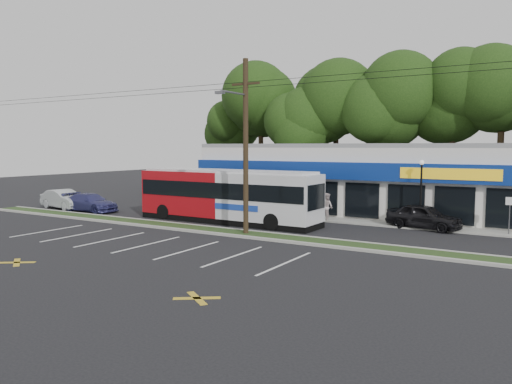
{
  "coord_description": "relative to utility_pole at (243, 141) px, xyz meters",
  "views": [
    {
      "loc": [
        18.2,
        -23.01,
        5.12
      ],
      "look_at": [
        1.26,
        5.0,
        2.1
      ],
      "focal_mm": 35.0,
      "sensor_mm": 36.0,
      "label": 1
    }
  ],
  "objects": [
    {
      "name": "ground",
      "position": [
        -2.83,
        -0.93,
        -5.41
      ],
      "size": [
        120.0,
        120.0,
        0.0
      ],
      "primitive_type": "plane",
      "color": "black",
      "rests_on": "ground"
    },
    {
      "name": "grass_strip",
      "position": [
        -2.83,
        0.07,
        -5.35
      ],
      "size": [
        40.0,
        1.6,
        0.12
      ],
      "primitive_type": "cube",
      "color": "#253E19",
      "rests_on": "ground"
    },
    {
      "name": "curb_south",
      "position": [
        -2.83,
        -0.78,
        -5.34
      ],
      "size": [
        40.0,
        0.25,
        0.14
      ],
      "primitive_type": "cube",
      "color": "#9E9E93",
      "rests_on": "ground"
    },
    {
      "name": "curb_north",
      "position": [
        -2.83,
        0.92,
        -5.34
      ],
      "size": [
        40.0,
        0.25,
        0.14
      ],
      "primitive_type": "cube",
      "color": "#9E9E93",
      "rests_on": "ground"
    },
    {
      "name": "sidewalk",
      "position": [
        2.17,
        8.07,
        -5.36
      ],
      "size": [
        32.0,
        2.2,
        0.1
      ],
      "primitive_type": "cube",
      "color": "#9E9E93",
      "rests_on": "ground"
    },
    {
      "name": "strip_mall",
      "position": [
        2.67,
        14.99,
        -2.76
      ],
      "size": [
        25.0,
        12.55,
        5.3
      ],
      "color": "silver",
      "rests_on": "ground"
    },
    {
      "name": "utility_pole",
      "position": [
        0.0,
        0.0,
        0.0
      ],
      "size": [
        50.0,
        2.77,
        10.0
      ],
      "color": "black",
      "rests_on": "ground"
    },
    {
      "name": "lamp_post",
      "position": [
        8.17,
        7.87,
        -2.74
      ],
      "size": [
        0.3,
        0.3,
        4.25
      ],
      "color": "black",
      "rests_on": "ground"
    },
    {
      "name": "sign_post",
      "position": [
        13.17,
        7.65,
        -3.86
      ],
      "size": [
        0.45,
        0.1,
        2.23
      ],
      "color": "#59595E",
      "rests_on": "ground"
    },
    {
      "name": "tree_line",
      "position": [
        1.17,
        25.07,
        3.0
      ],
      "size": [
        46.76,
        6.76,
        11.83
      ],
      "color": "black",
      "rests_on": "ground"
    },
    {
      "name": "metrobus",
      "position": [
        -3.52,
        3.57,
        -3.54
      ],
      "size": [
        13.18,
        2.98,
        3.53
      ],
      "rotation": [
        0.0,
        0.0,
        -0.02
      ],
      "color": "maroon",
      "rests_on": "ground"
    },
    {
      "name": "car_dark",
      "position": [
        8.46,
        7.57,
        -4.64
      ],
      "size": [
        4.84,
        2.73,
        1.55
      ],
      "primitive_type": "imported",
      "rotation": [
        0.0,
        0.0,
        1.36
      ],
      "color": "black",
      "rests_on": "ground"
    },
    {
      "name": "car_silver",
      "position": [
        -19.02,
        2.57,
        -4.63
      ],
      "size": [
        4.93,
        2.28,
        1.56
      ],
      "primitive_type": "imported",
      "rotation": [
        0.0,
        0.0,
        1.44
      ],
      "color": "#B2B7BA",
      "rests_on": "ground"
    },
    {
      "name": "car_blue",
      "position": [
        -15.83,
        2.57,
        -4.71
      ],
      "size": [
        4.88,
        1.99,
        1.42
      ],
      "primitive_type": "imported",
      "rotation": [
        0.0,
        0.0,
        1.57
      ],
      "color": "navy",
      "rests_on": "ground"
    },
    {
      "name": "pedestrian_a",
      "position": [
        -0.83,
        7.57,
        -4.54
      ],
      "size": [
        0.75,
        0.74,
        1.74
      ],
      "primitive_type": "imported",
      "rotation": [
        0.0,
        0.0,
        3.91
      ],
      "color": "white",
      "rests_on": "ground"
    },
    {
      "name": "pedestrian_b",
      "position": [
        1.99,
        7.57,
        -4.45
      ],
      "size": [
        1.16,
        1.07,
        1.92
      ],
      "primitive_type": "imported",
      "rotation": [
        0.0,
        0.0,
        2.67
      ],
      "color": "#C1B1AE",
      "rests_on": "ground"
    }
  ]
}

